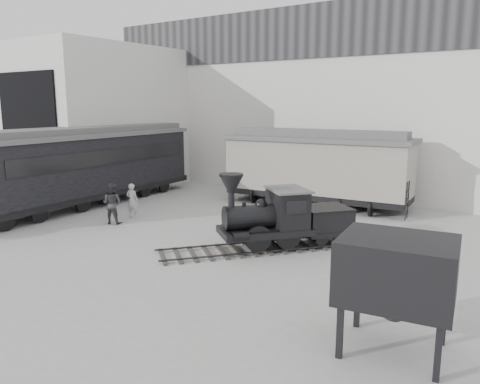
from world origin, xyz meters
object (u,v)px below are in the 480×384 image
Objects in this scene: boxcar at (317,166)px; visitor_a at (132,201)px; locomotive at (280,221)px; passenger_coach at (90,165)px; coal_hopper at (396,279)px; visitor_b at (112,203)px.

boxcar reaches higher than visitor_a.
passenger_coach is (-12.48, 1.22, 1.10)m from locomotive.
visitor_a is at bearing -133.69° from boxcar.
boxcar reaches higher than passenger_coach.
boxcar is 15.22m from coal_hopper.
passenger_coach is 5.66× the size of coal_hopper.
passenger_coach is 8.75× the size of visitor_a.
visitor_a is 1.28m from visitor_b.
visitor_a is (-8.25, 0.24, -0.21)m from locomotive.
locomotive is 3.89× the size of visitor_b.
visitor_b is 0.72× the size of coal_hopper.
coal_hopper is at bearing -2.28° from locomotive.
boxcar is 10.78m from visitor_b.
locomotive is 7.87m from coal_hopper.
visitor_b is (4.27, -2.25, -1.22)m from passenger_coach.
boxcar is 9.80m from visitor_a.
locomotive is 4.35× the size of visitor_a.
passenger_coach is 19.40m from coal_hopper.
visitor_a is at bearing -16.17° from passenger_coach.
locomotive is 8.26m from visitor_a.
passenger_coach is at bearing -47.00° from visitor_b.
visitor_b is 14.65m from coal_hopper.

